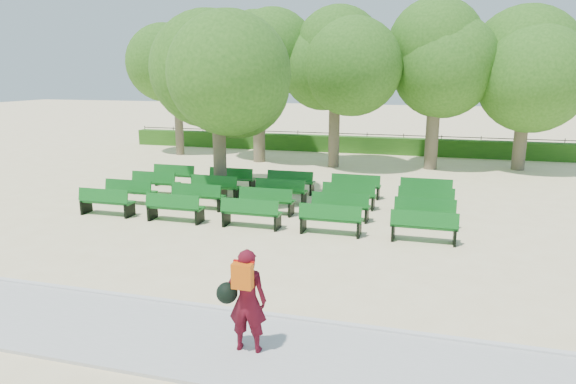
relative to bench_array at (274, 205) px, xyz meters
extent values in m
plane|color=beige|center=(0.31, -1.20, -0.09)|extent=(120.00, 120.00, 0.00)
cube|color=#B6B6B1|center=(0.31, -8.60, -0.06)|extent=(30.00, 2.20, 0.06)
cube|color=silver|center=(0.31, -7.45, -0.04)|extent=(30.00, 0.12, 0.10)
cube|color=#285A17|center=(0.31, 12.80, 0.36)|extent=(26.00, 0.70, 0.90)
cube|color=#105D1A|center=(0.00, 0.01, 0.34)|extent=(1.73, 0.53, 0.06)
cube|color=#105D1A|center=(0.00, -0.19, 0.58)|extent=(1.72, 0.19, 0.40)
cylinder|color=brown|center=(-2.35, 1.09, 1.34)|extent=(0.46, 0.46, 2.85)
ellipsoid|color=#31641A|center=(-2.35, 1.09, 3.93)|extent=(4.24, 4.24, 3.81)
imported|color=#4E0B17|center=(2.28, -8.65, 0.80)|extent=(0.63, 0.44, 1.67)
cube|color=#D6530B|center=(2.28, -8.84, 1.28)|extent=(0.31, 0.16, 0.39)
sphere|color=black|center=(1.97, -8.70, 0.92)|extent=(0.33, 0.33, 0.33)
camera|label=1|loc=(4.88, -15.51, 4.21)|focal=32.00mm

